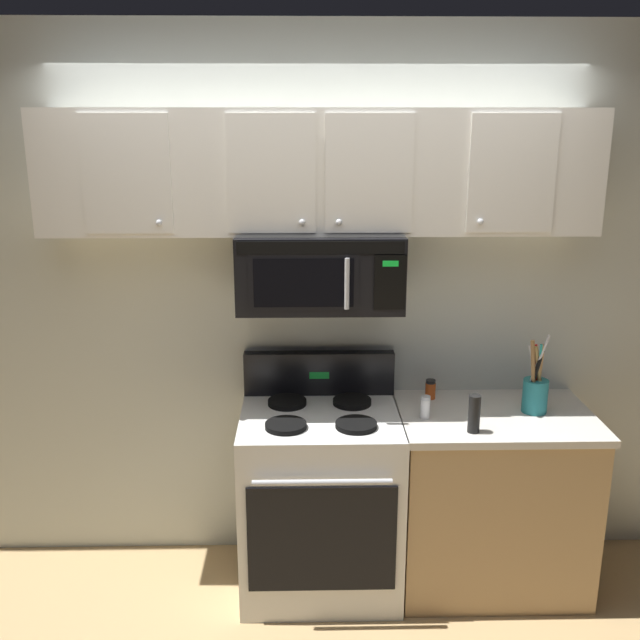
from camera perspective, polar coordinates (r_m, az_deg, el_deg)
ground_plane at (r=3.53m, az=0.19°, el=-23.97°), size 8.00×8.00×0.00m
back_wall at (r=3.62m, az=-0.11°, el=1.27°), size 5.20×0.10×2.70m
stove_range at (r=3.61m, az=0.02°, el=-13.90°), size 0.76×0.69×1.12m
over_range_microwave at (r=3.33m, az=-0.02°, el=3.97°), size 0.76×0.43×0.35m
upper_cabinets at (r=3.30m, az=-0.03°, el=11.76°), size 2.50×0.36×0.55m
counter_segment at (r=3.74m, az=13.39°, el=-13.57°), size 0.93×0.65×0.90m
utensil_crock_teal at (r=3.56m, az=16.79°, el=-5.39°), size 0.12×0.12×0.40m
salt_shaker at (r=3.40m, az=8.39°, el=-6.88°), size 0.05×0.05×0.11m
pepper_mill at (r=3.28m, az=12.19°, el=-7.33°), size 0.05×0.05×0.17m
spice_jar at (r=3.64m, az=8.80°, el=-5.48°), size 0.05×0.05×0.10m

